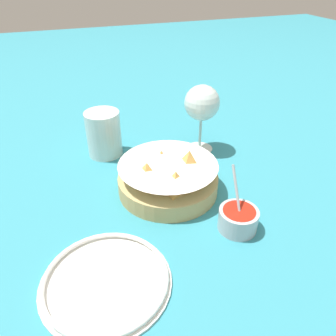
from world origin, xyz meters
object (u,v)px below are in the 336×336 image
side_plate (106,280)px  sauce_cup (238,218)px  wine_glass (202,105)px  beer_mug (104,135)px  food_basket (168,178)px

side_plate → sauce_cup: bearing=-80.9°
wine_glass → beer_mug: wine_glass is taller
wine_glass → beer_mug: bearing=75.7°
beer_mug → side_plate: bearing=169.4°
wine_glass → side_plate: wine_glass is taller
food_basket → sauce_cup: 0.18m
beer_mug → side_plate: size_ratio=0.63×
food_basket → sauce_cup: bearing=-151.9°
wine_glass → side_plate: 0.48m
food_basket → beer_mug: bearing=25.8°
food_basket → beer_mug: 0.23m
sauce_cup → wine_glass: bearing=-10.8°
food_basket → wine_glass: size_ratio=1.24×
food_basket → side_plate: size_ratio=1.03×
food_basket → beer_mug: (0.21, 0.10, 0.02)m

